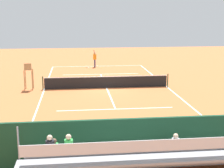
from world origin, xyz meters
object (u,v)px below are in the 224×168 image
Objects in this scene: tennis_racket at (88,67)px; tennis_net at (107,82)px; equipment_bag at (172,153)px; tennis_ball_near at (102,68)px; tennis_player at (95,58)px; courtside_bench at (213,142)px; bleacher_stand at (146,158)px; umpire_chair at (28,73)px.

tennis_net is at bearing 95.98° from tennis_racket.
tennis_ball_near is (1.15, -22.98, -0.15)m from equipment_bag.
tennis_player is at bearing -85.53° from equipment_bag.
courtside_bench is 23.06m from tennis_ball_near.
tennis_net is at bearing -83.40° from equipment_bag.
bleacher_stand is at bearing 89.02° from tennis_ball_near.
courtside_bench is 23.90m from tennis_racket.
equipment_bag is (-7.75, 13.50, -1.13)m from umpire_chair.
bleacher_stand is at bearing 111.79° from umpire_chair.
umpire_chair is 16.48m from courtside_bench.
equipment_bag reaches higher than tennis_ball_near.
tennis_ball_near is at bearing -124.82° from umpire_chair.
umpire_chair reaches higher than courtside_bench.
courtside_bench reaches higher than tennis_ball_near.
bleacher_stand is 16.55× the size of tennis_racket.
tennis_racket is (1.04, -25.54, -0.91)m from bleacher_stand.
tennis_ball_near is at bearing -90.98° from bleacher_stand.
tennis_net is 4.81× the size of umpire_chair.
courtside_bench is (-3.44, -2.07, -0.37)m from bleacher_stand.
bleacher_stand is 4.03m from courtside_bench.
umpire_chair is 1.11× the size of tennis_player.
courtside_bench is (-9.61, 13.37, -0.76)m from umpire_chair.
bleacher_stand is 16.63m from umpire_chair.
tennis_player is at bearing -50.22° from tennis_ball_near.
tennis_player is (0.29, -25.78, 0.09)m from bleacher_stand.
umpire_chair is 11.63m from tennis_ball_near.
equipment_bag is 13.64× the size of tennis_ball_near.
bleacher_stand is (0.03, 15.34, 0.42)m from tennis_net.
tennis_net is 15.35m from bleacher_stand.
tennis_net reaches higher than equipment_bag.
courtside_bench reaches higher than equipment_bag.
tennis_ball_near is (-0.40, -9.58, -0.47)m from tennis_net.
tennis_racket is (2.62, -23.60, -0.16)m from equipment_bag.
courtside_bench is 3.29× the size of tennis_racket.
tennis_ball_near is (-0.43, -24.93, -0.89)m from bleacher_stand.
courtside_bench is 1.90m from equipment_bag.
tennis_net is 5.72× the size of courtside_bench.
tennis_racket is at bearing -87.67° from bleacher_stand.
equipment_bag is (-1.58, -1.94, -0.74)m from bleacher_stand.
umpire_chair is 15.60m from equipment_bag.
tennis_player reaches higher than equipment_bag.
tennis_player reaches higher than tennis_net.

